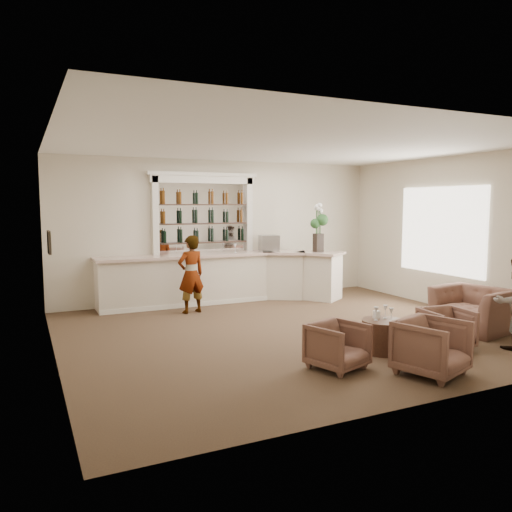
{
  "coord_description": "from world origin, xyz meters",
  "views": [
    {
      "loc": [
        -4.38,
        -7.65,
        2.28
      ],
      "look_at": [
        -0.34,
        0.9,
        1.29
      ],
      "focal_mm": 35.0,
      "sensor_mm": 36.0,
      "label": 1
    }
  ],
  "objects_px": {
    "armchair_far": "(473,309)",
    "flower_vase": "(318,225)",
    "bar_counter": "(224,278)",
    "armchair_center": "(432,347)",
    "armchair_right": "(446,328)",
    "armchair_left": "(338,346)",
    "sommelier": "(191,274)",
    "espresso_machine": "(269,243)",
    "cocktail_table": "(383,336)"
  },
  "relations": [
    {
      "from": "armchair_far",
      "to": "flower_vase",
      "type": "relative_size",
      "value": 1.05
    },
    {
      "from": "bar_counter",
      "to": "armchair_center",
      "type": "bearing_deg",
      "value": -83.39
    },
    {
      "from": "armchair_right",
      "to": "armchair_far",
      "type": "bearing_deg",
      "value": 32.28
    },
    {
      "from": "armchair_right",
      "to": "armchair_far",
      "type": "relative_size",
      "value": 0.58
    },
    {
      "from": "armchair_left",
      "to": "flower_vase",
      "type": "relative_size",
      "value": 0.62
    },
    {
      "from": "sommelier",
      "to": "flower_vase",
      "type": "xyz_separation_m",
      "value": [
        3.24,
        0.2,
        0.97
      ]
    },
    {
      "from": "armchair_far",
      "to": "espresso_machine",
      "type": "height_order",
      "value": "espresso_machine"
    },
    {
      "from": "flower_vase",
      "to": "armchair_left",
      "type": "bearing_deg",
      "value": -119.22
    },
    {
      "from": "armchair_right",
      "to": "flower_vase",
      "type": "height_order",
      "value": "flower_vase"
    },
    {
      "from": "bar_counter",
      "to": "sommelier",
      "type": "height_order",
      "value": "sommelier"
    },
    {
      "from": "armchair_far",
      "to": "espresso_machine",
      "type": "distance_m",
      "value": 4.91
    },
    {
      "from": "sommelier",
      "to": "armchair_center",
      "type": "xyz_separation_m",
      "value": [
        1.71,
        -5.04,
        -0.44
      ]
    },
    {
      "from": "cocktail_table",
      "to": "flower_vase",
      "type": "bearing_deg",
      "value": 70.95
    },
    {
      "from": "sommelier",
      "to": "armchair_far",
      "type": "distance_m",
      "value": 5.48
    },
    {
      "from": "sommelier",
      "to": "espresso_machine",
      "type": "height_order",
      "value": "sommelier"
    },
    {
      "from": "espresso_machine",
      "to": "armchair_right",
      "type": "bearing_deg",
      "value": -73.27
    },
    {
      "from": "bar_counter",
      "to": "armchair_center",
      "type": "relative_size",
      "value": 6.91
    },
    {
      "from": "cocktail_table",
      "to": "flower_vase",
      "type": "height_order",
      "value": "flower_vase"
    },
    {
      "from": "armchair_center",
      "to": "sommelier",
      "type": "bearing_deg",
      "value": 89.86
    },
    {
      "from": "cocktail_table",
      "to": "armchair_far",
      "type": "xyz_separation_m",
      "value": [
        2.3,
        0.33,
        0.14
      ]
    },
    {
      "from": "cocktail_table",
      "to": "armchair_center",
      "type": "xyz_separation_m",
      "value": [
        -0.1,
        -1.11,
        0.13
      ]
    },
    {
      "from": "cocktail_table",
      "to": "armchair_center",
      "type": "distance_m",
      "value": 1.12
    },
    {
      "from": "flower_vase",
      "to": "armchair_center",
      "type": "bearing_deg",
      "value": -106.24
    },
    {
      "from": "armchair_center",
      "to": "armchair_left",
      "type": "bearing_deg",
      "value": 124.09
    },
    {
      "from": "cocktail_table",
      "to": "sommelier",
      "type": "distance_m",
      "value": 4.37
    },
    {
      "from": "bar_counter",
      "to": "armchair_right",
      "type": "distance_m",
      "value": 5.27
    },
    {
      "from": "sommelier",
      "to": "bar_counter",
      "type": "bearing_deg",
      "value": -155.22
    },
    {
      "from": "armchair_center",
      "to": "espresso_machine",
      "type": "xyz_separation_m",
      "value": [
        0.53,
        5.88,
        0.96
      ]
    },
    {
      "from": "cocktail_table",
      "to": "armchair_right",
      "type": "xyz_separation_m",
      "value": [
        1.04,
        -0.27,
        0.07
      ]
    },
    {
      "from": "bar_counter",
      "to": "sommelier",
      "type": "relative_size",
      "value": 3.51
    },
    {
      "from": "cocktail_table",
      "to": "espresso_machine",
      "type": "bearing_deg",
      "value": 84.83
    },
    {
      "from": "armchair_far",
      "to": "flower_vase",
      "type": "xyz_separation_m",
      "value": [
        -0.87,
        3.8,
        1.4
      ]
    },
    {
      "from": "armchair_left",
      "to": "flower_vase",
      "type": "xyz_separation_m",
      "value": [
        2.51,
        4.49,
        1.46
      ]
    },
    {
      "from": "armchair_left",
      "to": "armchair_center",
      "type": "height_order",
      "value": "armchair_center"
    },
    {
      "from": "cocktail_table",
      "to": "armchair_left",
      "type": "bearing_deg",
      "value": -161.57
    },
    {
      "from": "sommelier",
      "to": "espresso_machine",
      "type": "xyz_separation_m",
      "value": [
        2.24,
        0.84,
        0.52
      ]
    },
    {
      "from": "armchair_center",
      "to": "flower_vase",
      "type": "distance_m",
      "value": 5.63
    },
    {
      "from": "bar_counter",
      "to": "armchair_center",
      "type": "height_order",
      "value": "bar_counter"
    },
    {
      "from": "armchair_right",
      "to": "flower_vase",
      "type": "relative_size",
      "value": 0.61
    },
    {
      "from": "armchair_left",
      "to": "armchair_right",
      "type": "relative_size",
      "value": 1.02
    },
    {
      "from": "armchair_right",
      "to": "espresso_machine",
      "type": "relative_size",
      "value": 1.59
    },
    {
      "from": "cocktail_table",
      "to": "sommelier",
      "type": "relative_size",
      "value": 0.4
    },
    {
      "from": "sommelier",
      "to": "armchair_far",
      "type": "bearing_deg",
      "value": 127.88
    },
    {
      "from": "sommelier",
      "to": "armchair_center",
      "type": "bearing_deg",
      "value": 97.9
    },
    {
      "from": "bar_counter",
      "to": "armchair_left",
      "type": "xyz_separation_m",
      "value": [
        -0.32,
        -5.04,
        -0.25
      ]
    },
    {
      "from": "armchair_left",
      "to": "armchair_center",
      "type": "bearing_deg",
      "value": -55.01
    },
    {
      "from": "cocktail_table",
      "to": "armchair_far",
      "type": "bearing_deg",
      "value": 8.14
    },
    {
      "from": "flower_vase",
      "to": "armchair_right",
      "type": "bearing_deg",
      "value": -94.99
    },
    {
      "from": "sommelier",
      "to": "flower_vase",
      "type": "distance_m",
      "value": 3.39
    },
    {
      "from": "cocktail_table",
      "to": "flower_vase",
      "type": "distance_m",
      "value": 4.63
    }
  ]
}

